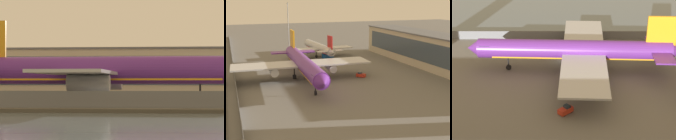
{
  "view_description": "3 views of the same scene",
  "coord_description": "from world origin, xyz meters",
  "views": [
    {
      "loc": [
        6.05,
        -87.02,
        3.69
      ],
      "look_at": [
        -1.52,
        9.87,
        6.12
      ],
      "focal_mm": 85.0,
      "sensor_mm": 36.0,
      "label": 1
    },
    {
      "loc": [
        96.68,
        -17.5,
        27.11
      ],
      "look_at": [
        -1.21,
        17.61,
        3.13
      ],
      "focal_mm": 50.0,
      "sensor_mm": 36.0,
      "label": 2
    },
    {
      "loc": [
        -0.53,
        92.48,
        43.24
      ],
      "look_at": [
        -0.28,
        10.64,
        2.56
      ],
      "focal_mm": 60.0,
      "sensor_mm": 36.0,
      "label": 3
    }
  ],
  "objects": [
    {
      "name": "ground_plane",
      "position": [
        0.0,
        0.0,
        0.0
      ],
      "size": [
        500.0,
        500.0,
        0.0
      ],
      "primitive_type": "plane",
      "color": "#66635E"
    },
    {
      "name": "cargo_jet_purple",
      "position": [
        -3.69,
        5.97,
        5.76
      ],
      "size": [
        54.47,
        46.92,
        15.11
      ],
      "color": "#602889",
      "rests_on": "ground"
    },
    {
      "name": "baggage_tug",
      "position": [
        -0.67,
        25.97,
        0.81
      ],
      "size": [
        3.42,
        3.37,
        1.8
      ],
      "color": "red",
      "rests_on": "ground"
    },
    {
      "name": "perimeter_fence",
      "position": [
        0.0,
        -16.0,
        1.33
      ],
      "size": [
        280.0,
        0.1,
        2.67
      ],
      "color": "slate",
      "rests_on": "ground"
    },
    {
      "name": "shoreline_seawall",
      "position": [
        0.0,
        -20.5,
        0.25
      ],
      "size": [
        320.0,
        3.0,
        0.5
      ],
      "color": "#474238",
      "rests_on": "ground"
    }
  ]
}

